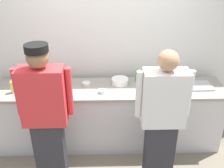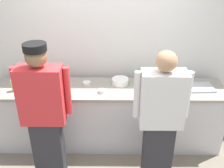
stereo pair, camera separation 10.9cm
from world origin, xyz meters
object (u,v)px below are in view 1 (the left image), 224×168
sheet_tray (193,86)px  squeeze_bottle_primary (137,75)px  ramekin_yellow_sauce (86,84)px  squeeze_bottle_secondary (13,86)px  mixing_bowl_steel (42,86)px  plate_stack_front (154,83)px  chef_center (162,117)px  chef_near_left (46,114)px  ramekin_green_sauce (64,86)px  ramekin_red_sauce (102,91)px  plate_stack_rear (120,81)px

sheet_tray → squeeze_bottle_primary: 0.78m
ramekin_yellow_sauce → squeeze_bottle_secondary: bearing=-168.6°
sheet_tray → squeeze_bottle_secondary: squeeze_bottle_secondary is taller
mixing_bowl_steel → squeeze_bottle_secondary: (-0.37, -0.06, 0.03)m
mixing_bowl_steel → sheet_tray: bearing=1.1°
plate_stack_front → ramekin_yellow_sauce: bearing=178.2°
chef_center → ramekin_yellow_sauce: bearing=139.0°
squeeze_bottle_secondary → mixing_bowl_steel: bearing=9.3°
chef_center → plate_stack_front: (0.04, 0.75, 0.05)m
chef_center → squeeze_bottle_primary: bearing=101.8°
plate_stack_front → mixing_bowl_steel: mixing_bowl_steel is taller
chef_center → ramekin_yellow_sauce: (-0.90, 0.78, 0.04)m
chef_near_left → sheet_tray: bearing=19.6°
chef_near_left → squeeze_bottle_primary: bearing=37.2°
chef_near_left → ramekin_green_sauce: chef_near_left is taller
mixing_bowl_steel → ramekin_yellow_sauce: bearing=12.8°
ramekin_yellow_sauce → ramekin_green_sauce: size_ratio=1.28×
mixing_bowl_steel → squeeze_bottle_primary: size_ratio=1.88×
ramekin_red_sauce → chef_center: bearing=-39.5°
chef_near_left → ramekin_red_sauce: bearing=40.1°
mixing_bowl_steel → ramekin_red_sauce: (0.79, -0.10, -0.03)m
plate_stack_front → plate_stack_rear: 0.48m
chef_center → ramekin_red_sauce: chef_center is taller
plate_stack_front → sheet_tray: 0.53m
chef_center → mixing_bowl_steel: bearing=156.0°
squeeze_bottle_secondary → squeeze_bottle_primary: bearing=9.9°
mixing_bowl_steel → squeeze_bottle_primary: 1.31m
sheet_tray → ramekin_yellow_sauce: (-1.47, 0.09, 0.01)m
squeeze_bottle_secondary → ramekin_red_sauce: (1.16, -0.04, -0.07)m
mixing_bowl_steel → sheet_tray: mixing_bowl_steel is taller
sheet_tray → chef_near_left: bearing=-160.4°
mixing_bowl_steel → ramekin_yellow_sauce: 0.59m
mixing_bowl_steel → sheet_tray: (2.04, 0.04, -0.05)m
mixing_bowl_steel → ramekin_green_sauce: mixing_bowl_steel is taller
sheet_tray → ramekin_red_sauce: bearing=-173.7°
chef_center → chef_near_left: bearing=178.6°
squeeze_bottle_primary → ramekin_green_sauce: bearing=-171.1°
ramekin_green_sauce → plate_stack_rear: bearing=6.2°
chef_center → ramekin_red_sauce: 0.88m
plate_stack_rear → sheet_tray: size_ratio=0.46×
plate_stack_front → sheet_tray: plate_stack_front is taller
sheet_tray → squeeze_bottle_secondary: bearing=-177.6°
sheet_tray → ramekin_yellow_sauce: size_ratio=4.59×
plate_stack_front → ramekin_green_sauce: (-1.25, -0.03, -0.01)m
chef_center → plate_stack_front: size_ratio=7.45×
mixing_bowl_steel → chef_center: bearing=-24.0°
sheet_tray → squeeze_bottle_primary: bearing=165.9°
plate_stack_front → sheet_tray: (0.52, -0.06, -0.02)m
ramekin_yellow_sauce → mixing_bowl_steel: bearing=-167.2°
chef_near_left → sheet_tray: 1.98m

